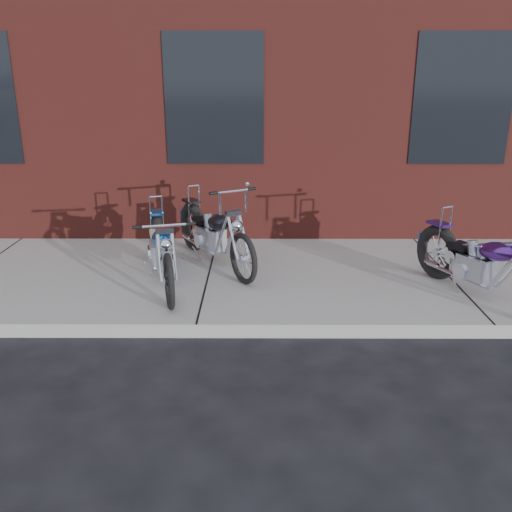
{
  "coord_description": "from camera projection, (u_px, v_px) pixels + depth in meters",
  "views": [
    {
      "loc": [
        0.62,
        -4.93,
        2.53
      ],
      "look_at": [
        0.6,
        0.8,
        0.61
      ],
      "focal_mm": 38.0,
      "sensor_mm": 36.0,
      "label": 1
    }
  ],
  "objects": [
    {
      "name": "ground",
      "position": [
        197.0,
        338.0,
        5.48
      ],
      "size": [
        120.0,
        120.0,
        0.0
      ],
      "primitive_type": "plane",
      "color": "#25252A",
      "rests_on": "ground"
    },
    {
      "name": "building_brick",
      "position": [
        230.0,
        4.0,
        11.79
      ],
      "size": [
        22.0,
        10.0,
        8.0
      ],
      "primitive_type": "cube",
      "color": "maroon",
      "rests_on": "ground"
    },
    {
      "name": "sidewalk",
      "position": [
        209.0,
        278.0,
        6.88
      ],
      "size": [
        22.0,
        3.0,
        0.15
      ],
      "primitive_type": "cube",
      "color": "#A5A19D",
      "rests_on": "ground"
    },
    {
      "name": "chopper_third",
      "position": [
        214.0,
        235.0,
        7.06
      ],
      "size": [
        1.16,
        1.93,
        1.1
      ],
      "rotation": [
        0.0,
        0.0,
        -1.05
      ],
      "color": "black",
      "rests_on": "sidewalk"
    },
    {
      "name": "chopper_purple",
      "position": [
        482.0,
        265.0,
        5.98
      ],
      "size": [
        1.0,
        1.94,
        1.18
      ],
      "rotation": [
        0.0,
        0.0,
        -1.12
      ],
      "color": "black",
      "rests_on": "sidewalk"
    },
    {
      "name": "chopper_blue",
      "position": [
        162.0,
        252.0,
        6.43
      ],
      "size": [
        0.71,
        2.08,
        0.92
      ],
      "rotation": [
        0.0,
        0.0,
        -1.32
      ],
      "color": "black",
      "rests_on": "sidewalk"
    }
  ]
}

